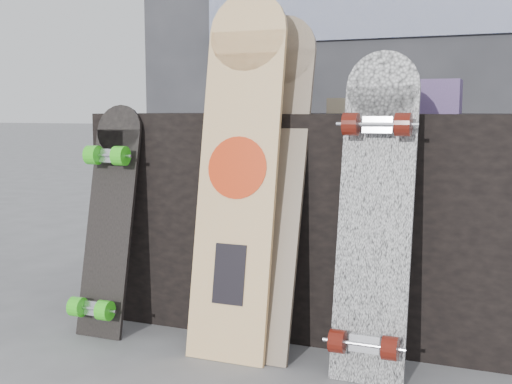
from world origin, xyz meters
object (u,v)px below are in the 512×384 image
at_px(longboard_geisha, 239,163).
at_px(longboard_celtic, 269,172).
at_px(vendor_table, 316,218).
at_px(longboard_cascadia, 375,211).
at_px(skateboard_dark, 107,218).

distance_m(longboard_geisha, longboard_celtic, 0.11).
xyz_separation_m(vendor_table, longboard_cascadia, (0.31, -0.45, 0.11)).
bearing_deg(longboard_cascadia, vendor_table, 125.07).
relative_size(vendor_table, longboard_geisha, 1.32).
bearing_deg(longboard_geisha, skateboard_dark, -179.06).
bearing_deg(skateboard_dark, longboard_cascadia, -1.95).
bearing_deg(longboard_celtic, longboard_geisha, -136.96).
distance_m(vendor_table, skateboard_dark, 0.78).
distance_m(longboard_cascadia, skateboard_dark, 0.98).
relative_size(longboard_geisha, longboard_cascadia, 1.22).
bearing_deg(vendor_table, longboard_cascadia, -54.93).
xyz_separation_m(vendor_table, longboard_celtic, (-0.07, -0.33, 0.21)).
bearing_deg(longboard_celtic, longboard_cascadia, -16.72).
relative_size(longboard_geisha, skateboard_dark, 1.45).
bearing_deg(longboard_cascadia, longboard_geisha, 174.84).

